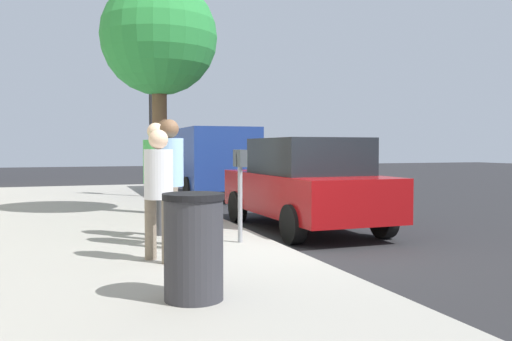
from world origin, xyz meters
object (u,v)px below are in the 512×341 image
(parking_meter, at_px, (240,176))
(pedestrian_at_meter, at_px, (170,171))
(parked_van_far, at_px, (207,158))
(parked_sedan_near, at_px, (305,184))
(traffic_signal, at_px, (155,114))
(trash_bin, at_px, (194,246))
(street_tree, at_px, (159,39))
(pedestrian_bystander, at_px, (159,185))
(parking_officer, at_px, (156,169))

(parking_meter, distance_m, pedestrian_at_meter, 1.07)
(pedestrian_at_meter, xyz_separation_m, parked_van_far, (9.09, -2.95, 0.00))
(parked_sedan_near, height_order, traffic_signal, traffic_signal)
(pedestrian_at_meter, height_order, trash_bin, pedestrian_at_meter)
(parked_van_far, relative_size, traffic_signal, 1.45)
(street_tree, bearing_deg, parking_meter, -172.92)
(pedestrian_at_meter, distance_m, traffic_signal, 8.42)
(parking_meter, relative_size, pedestrian_at_meter, 0.76)
(pedestrian_bystander, height_order, street_tree, street_tree)
(street_tree, bearing_deg, trash_bin, 172.69)
(traffic_signal, height_order, trash_bin, traffic_signal)
(pedestrian_at_meter, height_order, parked_sedan_near, pedestrian_at_meter)
(street_tree, distance_m, trash_bin, 7.68)
(parking_officer, bearing_deg, traffic_signal, 112.19)
(parked_sedan_near, bearing_deg, parked_van_far, 0.00)
(parking_officer, xyz_separation_m, parked_van_far, (8.23, -3.01, 0.01))
(street_tree, bearing_deg, parked_van_far, -25.36)
(street_tree, bearing_deg, pedestrian_at_meter, 172.06)
(parking_officer, bearing_deg, pedestrian_at_meter, -54.96)
(pedestrian_bystander, bearing_deg, traffic_signal, 54.80)
(parked_sedan_near, height_order, street_tree, street_tree)
(parked_sedan_near, height_order, parked_van_far, parked_van_far)
(pedestrian_at_meter, distance_m, parking_officer, 0.86)
(traffic_signal, bearing_deg, pedestrian_at_meter, 172.08)
(parked_van_far, distance_m, traffic_signal, 2.40)
(traffic_signal, xyz_separation_m, trash_bin, (-11.07, 1.46, -1.92))
(pedestrian_bystander, distance_m, parking_officer, 1.87)
(parking_meter, height_order, pedestrian_bystander, pedestrian_bystander)
(pedestrian_at_meter, relative_size, street_tree, 0.36)
(parking_meter, bearing_deg, parking_officer, 51.88)
(parking_officer, bearing_deg, pedestrian_bystander, -67.03)
(parked_van_far, bearing_deg, parked_sedan_near, -180.00)
(pedestrian_bystander, xyz_separation_m, parked_sedan_near, (2.68, -3.28, -0.22))
(pedestrian_bystander, relative_size, parked_van_far, 0.32)
(parked_sedan_near, relative_size, parked_van_far, 0.85)
(street_tree, bearing_deg, traffic_signal, -7.90)
(parked_sedan_near, xyz_separation_m, traffic_signal, (6.54, 1.81, 1.68))
(traffic_signal, bearing_deg, street_tree, 172.10)
(parking_officer, distance_m, parked_sedan_near, 3.14)
(pedestrian_bystander, bearing_deg, parked_sedan_near, 13.16)
(parked_sedan_near, bearing_deg, traffic_signal, 15.47)
(parked_sedan_near, distance_m, traffic_signal, 6.99)
(parking_officer, relative_size, traffic_signal, 0.51)
(pedestrian_bystander, distance_m, parked_van_far, 10.60)
(parking_meter, bearing_deg, pedestrian_bystander, 124.57)
(parked_sedan_near, distance_m, street_tree, 4.53)
(parking_meter, relative_size, street_tree, 0.28)
(parking_meter, distance_m, street_tree, 4.95)
(parking_meter, xyz_separation_m, trash_bin, (-2.81, 1.39, -0.51))
(parked_van_far, height_order, street_tree, street_tree)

